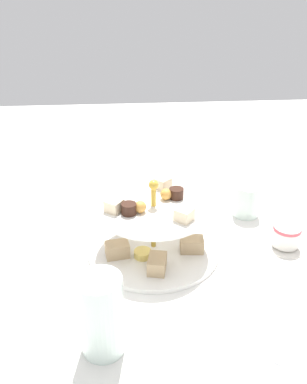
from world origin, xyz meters
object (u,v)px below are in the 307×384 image
at_px(water_glass_tall_right, 102,315).
at_px(butter_knife_left, 11,239).
at_px(teacup_with_saucer, 286,237).
at_px(butter_knife_right, 294,328).
at_px(tiered_serving_stand, 153,231).
at_px(water_glass_short_left, 246,200).

bearing_deg(water_glass_tall_right, butter_knife_left, -145.86).
bearing_deg(teacup_with_saucer, butter_knife_right, -17.43).
bearing_deg(butter_knife_right, water_glass_tall_right, 129.40).
xyz_separation_m(water_glass_tall_right, butter_knife_left, (-0.32, -0.22, -0.07)).
distance_m(tiered_serving_stand, teacup_with_saucer, 0.29).
distance_m(water_glass_tall_right, butter_knife_right, 0.32).
bearing_deg(butter_knife_right, water_glass_short_left, 33.26).
distance_m(tiered_serving_stand, water_glass_short_left, 0.27).
bearing_deg(teacup_with_saucer, butter_knife_left, -97.43).
distance_m(water_glass_short_left, butter_knife_left, 0.56).
bearing_deg(tiered_serving_stand, butter_knife_left, -101.77).
distance_m(tiered_serving_stand, butter_knife_right, 0.32).
xyz_separation_m(tiered_serving_stand, water_glass_tall_right, (0.25, -0.10, 0.02)).
xyz_separation_m(butter_knife_left, butter_knife_right, (0.31, 0.53, 0.00)).
height_order(water_glass_tall_right, water_glass_short_left, water_glass_tall_right).
relative_size(teacup_with_saucer, butter_knife_left, 0.53).
relative_size(water_glass_tall_right, teacup_with_saucer, 1.51).
bearing_deg(butter_knife_left, tiered_serving_stand, 78.93).
bearing_deg(water_glass_short_left, butter_knife_right, -3.95).
distance_m(water_glass_tall_right, water_glass_short_left, 0.51).
xyz_separation_m(teacup_with_saucer, butter_knife_left, (-0.08, -0.60, -0.02)).
relative_size(teacup_with_saucer, butter_knife_right, 0.53).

